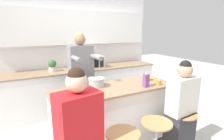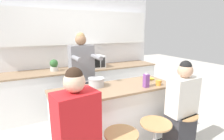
% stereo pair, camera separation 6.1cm
% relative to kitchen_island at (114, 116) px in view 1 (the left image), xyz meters
% --- Properties ---
extents(wall_back, '(3.84, 0.22, 2.70)m').
position_rel_kitchen_island_xyz_m(wall_back, '(0.00, 1.83, 1.07)').
color(wall_back, white).
rests_on(wall_back, ground_plane).
extents(back_counter, '(3.56, 0.67, 0.93)m').
position_rel_kitchen_island_xyz_m(back_counter, '(0.00, 1.51, -0.00)').
color(back_counter, white).
rests_on(back_counter, ground_plane).
extents(kitchen_island, '(1.88, 0.68, 0.93)m').
position_rel_kitchen_island_xyz_m(kitchen_island, '(0.00, 0.00, 0.00)').
color(kitchen_island, black).
rests_on(kitchen_island, ground_plane).
extents(bar_stool_rightmost, '(0.40, 0.40, 0.62)m').
position_rel_kitchen_island_xyz_m(bar_stool_rightmost, '(0.75, -0.65, -0.12)').
color(bar_stool_rightmost, tan).
rests_on(bar_stool_rightmost, ground_plane).
extents(person_cooking, '(0.41, 0.57, 1.73)m').
position_rel_kitchen_island_xyz_m(person_cooking, '(-0.29, 0.63, 0.39)').
color(person_cooking, '#383842').
rests_on(person_cooking, ground_plane).
extents(person_wrapped_blanket, '(0.47, 0.35, 1.43)m').
position_rel_kitchen_island_xyz_m(person_wrapped_blanket, '(-0.75, -0.63, 0.21)').
color(person_wrapped_blanket, red).
rests_on(person_wrapped_blanket, ground_plane).
extents(person_seated_near, '(0.45, 0.29, 1.37)m').
position_rel_kitchen_island_xyz_m(person_seated_near, '(0.73, -0.63, 0.15)').
color(person_seated_near, '#333338').
rests_on(person_seated_near, ground_plane).
extents(cooking_pot, '(0.34, 0.25, 0.13)m').
position_rel_kitchen_island_xyz_m(cooking_pot, '(-0.22, 0.16, 0.53)').
color(cooking_pot, '#B7BABC').
rests_on(cooking_pot, kitchen_island).
extents(fruit_bowl, '(0.22, 0.22, 0.07)m').
position_rel_kitchen_island_xyz_m(fruit_bowl, '(-0.78, -0.20, 0.50)').
color(fruit_bowl, white).
rests_on(fruit_bowl, kitchen_island).
extents(coffee_cup_near, '(0.11, 0.08, 0.08)m').
position_rel_kitchen_island_xyz_m(coffee_cup_near, '(-0.55, -0.06, 0.50)').
color(coffee_cup_near, '#4C7099').
rests_on(coffee_cup_near, kitchen_island).
extents(coffee_cup_far, '(0.12, 0.08, 0.08)m').
position_rel_kitchen_island_xyz_m(coffee_cup_far, '(0.66, -0.22, 0.50)').
color(coffee_cup_far, orange).
rests_on(coffee_cup_far, kitchen_island).
extents(banana_bunch, '(0.19, 0.13, 0.06)m').
position_rel_kitchen_island_xyz_m(banana_bunch, '(0.72, 0.07, 0.49)').
color(banana_bunch, yellow).
rests_on(banana_bunch, kitchen_island).
extents(juice_carton, '(0.07, 0.07, 0.21)m').
position_rel_kitchen_island_xyz_m(juice_carton, '(0.43, -0.21, 0.56)').
color(juice_carton, '#7A428E').
rests_on(juice_carton, kitchen_island).
extents(microwave, '(0.52, 0.38, 0.27)m').
position_rel_kitchen_island_xyz_m(microwave, '(0.20, 1.46, 0.60)').
color(microwave, white).
rests_on(microwave, back_counter).
extents(potted_plant, '(0.17, 0.17, 0.24)m').
position_rel_kitchen_island_xyz_m(potted_plant, '(-0.62, 1.51, 0.58)').
color(potted_plant, beige).
rests_on(potted_plant, back_counter).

